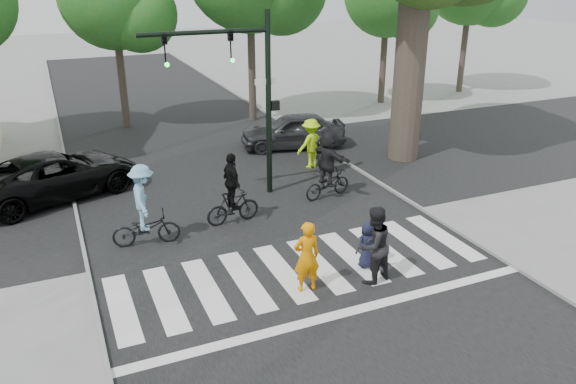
% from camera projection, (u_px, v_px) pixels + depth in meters
% --- Properties ---
extents(ground, '(120.00, 120.00, 0.00)m').
position_uv_depth(ground, '(318.00, 288.00, 13.57)').
color(ground, gray).
rests_on(ground, ground).
extents(road_stem, '(10.00, 70.00, 0.01)m').
position_uv_depth(road_stem, '(249.00, 210.00, 17.82)').
color(road_stem, black).
rests_on(road_stem, ground).
extents(road_cross, '(70.00, 10.00, 0.01)m').
position_uv_depth(road_cross, '(221.00, 180.00, 20.37)').
color(road_cross, black).
rests_on(road_cross, ground).
extents(curb_left, '(0.10, 70.00, 0.10)m').
position_uv_depth(curb_left, '(81.00, 238.00, 15.94)').
color(curb_left, gray).
rests_on(curb_left, ground).
extents(curb_right, '(0.10, 70.00, 0.10)m').
position_uv_depth(curb_right, '(384.00, 186.00, 19.66)').
color(curb_right, gray).
rests_on(curb_right, ground).
extents(crosswalk, '(10.00, 3.85, 0.01)m').
position_uv_depth(crosswalk, '(307.00, 274.00, 14.13)').
color(crosswalk, silver).
rests_on(crosswalk, ground).
extents(traffic_signal, '(4.45, 0.29, 6.00)m').
position_uv_depth(traffic_signal, '(243.00, 80.00, 17.50)').
color(traffic_signal, black).
rests_on(traffic_signal, ground).
extents(bg_tree_2, '(5.04, 4.80, 8.40)m').
position_uv_depth(bg_tree_2, '(120.00, 0.00, 24.87)').
color(bg_tree_2, brown).
rests_on(bg_tree_2, ground).
extents(pedestrian_woman, '(0.68, 0.46, 1.79)m').
position_uv_depth(pedestrian_woman, '(307.00, 257.00, 13.15)').
color(pedestrian_woman, orange).
rests_on(pedestrian_woman, ground).
extents(pedestrian_child, '(0.65, 0.47, 1.26)m').
position_uv_depth(pedestrian_child, '(367.00, 245.00, 14.29)').
color(pedestrian_child, black).
rests_on(pedestrian_child, ground).
extents(pedestrian_adult, '(1.12, 0.96, 1.97)m').
position_uv_depth(pedestrian_adult, '(374.00, 245.00, 13.50)').
color(pedestrian_adult, black).
rests_on(pedestrian_adult, ground).
extents(cyclist_left, '(1.92, 1.28, 2.34)m').
position_uv_depth(cyclist_left, '(144.00, 211.00, 15.29)').
color(cyclist_left, black).
rests_on(cyclist_left, ground).
extents(cyclist_mid, '(1.72, 1.06, 2.19)m').
position_uv_depth(cyclist_mid, '(232.00, 195.00, 16.66)').
color(cyclist_mid, black).
rests_on(cyclist_mid, ground).
extents(cyclist_right, '(1.88, 1.75, 2.27)m').
position_uv_depth(cyclist_right, '(328.00, 168.00, 18.49)').
color(cyclist_right, black).
rests_on(cyclist_right, ground).
extents(car_suv, '(6.03, 4.33, 1.53)m').
position_uv_depth(car_suv, '(56.00, 175.00, 18.62)').
color(car_suv, black).
rests_on(car_suv, ground).
extents(car_grey, '(4.68, 2.77, 1.49)m').
position_uv_depth(car_grey, '(293.00, 131.00, 23.67)').
color(car_grey, '#2C2C30').
rests_on(car_grey, ground).
extents(bystander_hivis, '(1.37, 1.00, 1.90)m').
position_uv_depth(bystander_hivis, '(311.00, 143.00, 21.28)').
color(bystander_hivis, '#BDFF10').
rests_on(bystander_hivis, ground).
extents(bystander_dark, '(0.71, 0.54, 1.76)m').
position_uv_depth(bystander_dark, '(324.00, 150.00, 20.78)').
color(bystander_dark, black).
rests_on(bystander_dark, ground).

